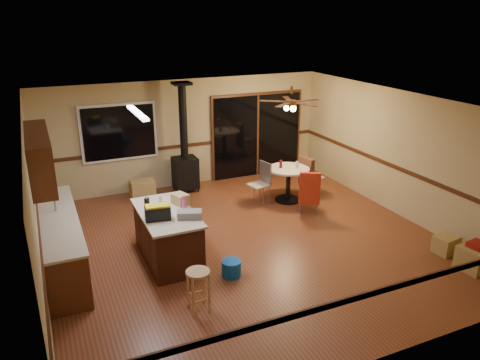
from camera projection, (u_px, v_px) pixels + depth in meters
floor at (247, 243)px, 8.77m from camera, size 7.00×7.00×0.00m
ceiling at (247, 105)px, 7.88m from camera, size 7.00×7.00×0.00m
wall_back at (186, 133)px, 11.33m from camera, size 7.00×0.00×7.00m
wall_front at (376, 271)px, 5.32m from camera, size 7.00×0.00×7.00m
wall_left at (35, 209)px, 6.98m from camera, size 0.00×7.00×7.00m
wall_right at (400, 154)px, 9.67m from camera, size 0.00×7.00×7.00m
chair_rail at (247, 193)px, 8.43m from camera, size 7.00×7.00×0.08m
window at (119, 132)px, 10.60m from camera, size 1.72×0.10×1.32m
sliding_door at (257, 136)px, 12.10m from camera, size 2.52×0.10×2.10m
lower_cabinets at (61, 243)px, 7.82m from camera, size 0.60×3.00×0.86m
countertop at (57, 219)px, 7.67m from camera, size 0.64×3.04×0.04m
upper_cabinets at (40, 157)px, 7.44m from camera, size 0.35×2.00×0.80m
kitchen_island at (168, 236)px, 8.04m from camera, size 0.88×1.68×0.90m
wood_stove at (185, 162)px, 11.06m from camera, size 0.55×0.50×2.52m
ceiling_fan at (291, 104)px, 9.97m from camera, size 0.24×0.24×0.55m
fluorescent_strip at (137, 113)px, 7.46m from camera, size 0.10×1.20×0.04m
toolbox_grey at (190, 214)px, 7.64m from camera, size 0.45×0.35×0.12m
toolbox_black at (158, 213)px, 7.56m from camera, size 0.43×0.27×0.22m
toolbox_yellow_lid at (157, 206)px, 7.52m from camera, size 0.40×0.25×0.03m
box_on_island at (180, 199)px, 8.16m from camera, size 0.30×0.34×0.19m
bottle_dark at (147, 207)px, 7.69m from camera, size 0.12×0.12×0.31m
bottle_pink at (184, 202)px, 7.98m from camera, size 0.08×0.08×0.23m
bottle_white at (160, 200)px, 8.14m from camera, size 0.07×0.07×0.18m
bar_stool at (198, 291)px, 6.70m from camera, size 0.42×0.42×0.64m
blue_bucket at (231, 268)px, 7.63m from camera, size 0.41×0.41×0.27m
dining_table at (288, 178)px, 10.54m from camera, size 0.93×0.93×0.78m
glass_red at (281, 164)px, 10.46m from camera, size 0.07×0.07×0.18m
glass_cream at (297, 165)px, 10.46m from camera, size 0.07×0.07×0.15m
chair_left at (262, 178)px, 10.40m from camera, size 0.48×0.47×0.51m
chair_near at (309, 188)px, 9.79m from camera, size 0.59×0.60×0.70m
chair_right at (307, 172)px, 10.75m from camera, size 0.50×0.46×0.70m
box_under_window at (143, 189)px, 10.77m from camera, size 0.56×0.45×0.43m
box_corner_a at (475, 258)px, 7.82m from camera, size 0.59×0.52×0.41m
box_corner_b at (446, 244)px, 8.36m from camera, size 0.43×0.38×0.32m
box_small_red at (478, 245)px, 7.74m from camera, size 0.33×0.29×0.08m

